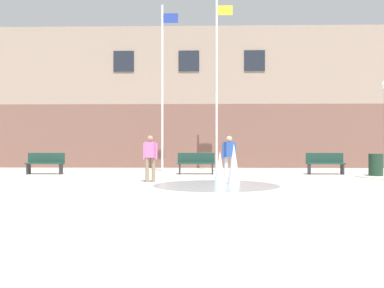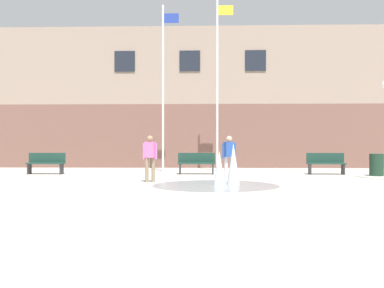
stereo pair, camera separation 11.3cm
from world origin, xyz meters
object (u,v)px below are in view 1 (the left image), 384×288
object	(u,v)px
flagpole_right	(217,79)
trash_can	(376,165)
park_bench_center	(45,163)
park_bench_far_right	(325,163)
adult_in_red	(229,154)
park_bench_under_right_flagpole	(196,163)
adult_watching	(150,155)
flagpole_left	(163,83)

from	to	relation	value
flagpole_right	trash_can	bearing A→B (deg)	-22.90
park_bench_center	park_bench_far_right	bearing A→B (deg)	0.97
park_bench_far_right	adult_in_red	bearing A→B (deg)	-144.52
park_bench_under_right_flagpole	adult_watching	world-z (taller)	adult_watching
adult_in_red	park_bench_center	bearing A→B (deg)	131.66
park_bench_under_right_flagpole	trash_can	world-z (taller)	park_bench_under_right_flagpole
adult_in_red	adult_watching	world-z (taller)	same
park_bench_center	flagpole_right	world-z (taller)	flagpole_right
adult_watching	trash_can	distance (m)	9.42
park_bench_under_right_flagpole	adult_in_red	distance (m)	3.28
park_bench_center	trash_can	distance (m)	13.83
adult_watching	park_bench_under_right_flagpole	bearing A→B (deg)	85.79
flagpole_left	trash_can	distance (m)	10.06
flagpole_left	flagpole_right	world-z (taller)	flagpole_right
park_bench_under_right_flagpole	park_bench_far_right	xyz separation A→B (m)	(5.52, 0.04, 0.00)
park_bench_center	adult_watching	bearing A→B (deg)	-37.21
adult_watching	trash_can	bearing A→B (deg)	36.52
park_bench_far_right	park_bench_under_right_flagpole	bearing A→B (deg)	-179.58
adult_in_red	adult_watching	size ratio (longest dim) A/B	1.00
park_bench_far_right	adult_in_red	distance (m)	5.27
adult_in_red	flagpole_left	distance (m)	6.57
adult_in_red	trash_can	xyz separation A→B (m)	(6.10, 2.26, -0.48)
park_bench_far_right	flagpole_left	world-z (taller)	flagpole_left
park_bench_far_right	adult_in_red	xyz separation A→B (m)	(-4.27, -3.05, 0.45)
park_bench_far_right	adult_in_red	world-z (taller)	adult_in_red
adult_watching	trash_can	size ratio (longest dim) A/B	1.77
park_bench_center	flagpole_left	bearing A→B (deg)	23.43
adult_in_red	flagpole_right	world-z (taller)	flagpole_right
adult_in_red	flagpole_right	bearing A→B (deg)	65.13
flagpole_left	adult_in_red	bearing A→B (deg)	-60.14
park_bench_center	flagpole_right	bearing A→B (deg)	15.85
adult_in_red	flagpole_left	xyz separation A→B (m)	(-2.84, 4.95, 3.24)
adult_in_red	trash_can	distance (m)	6.53
adult_watching	flagpole_right	xyz separation A→B (m)	(2.47, 5.88, 3.42)
park_bench_center	adult_watching	distance (m)	6.25
park_bench_under_right_flagpole	adult_in_red	world-z (taller)	adult_in_red
adult_in_red	adult_watching	distance (m)	2.90
park_bench_far_right	trash_can	bearing A→B (deg)	-23.30
adult_in_red	adult_watching	bearing A→B (deg)	170.51
park_bench_under_right_flagpole	adult_watching	size ratio (longest dim) A/B	1.01
park_bench_center	adult_watching	xyz separation A→B (m)	(4.96, -3.77, 0.45)
park_bench_far_right	flagpole_right	xyz separation A→B (m)	(-4.55, 1.91, 3.88)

